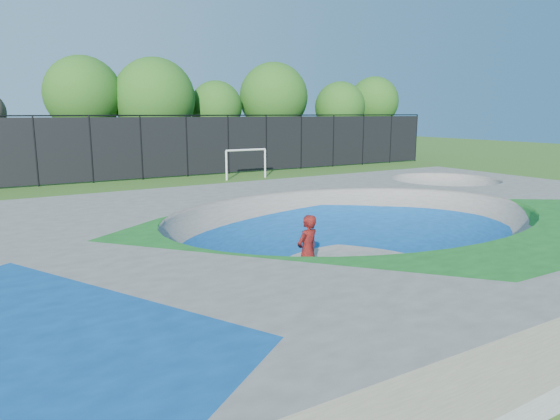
{
  "coord_description": "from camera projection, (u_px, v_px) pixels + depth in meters",
  "views": [
    {
      "loc": [
        -8.75,
        -10.38,
        4.14
      ],
      "look_at": [
        -0.69,
        3.0,
        1.1
      ],
      "focal_mm": 32.0,
      "sensor_mm": 36.0,
      "label": 1
    }
  ],
  "objects": [
    {
      "name": "skateboard",
      "position": [
        307.0,
        287.0,
        12.0
      ],
      "size": [
        0.8,
        0.5,
        0.05
      ],
      "primitive_type": "cube",
      "rotation": [
        0.0,
        0.0,
        0.4
      ],
      "color": "black",
      "rests_on": "ground"
    },
    {
      "name": "fence",
      "position": [
        141.0,
        146.0,
        31.21
      ],
      "size": [
        48.09,
        0.09,
        4.04
      ],
      "color": "black",
      "rests_on": "ground"
    },
    {
      "name": "treeline",
      "position": [
        120.0,
        99.0,
        35.02
      ],
      "size": [
        52.63,
        7.57,
        8.29
      ],
      "color": "#463023",
      "rests_on": "ground"
    },
    {
      "name": "skate_deck",
      "position": [
        357.0,
        238.0,
        13.81
      ],
      "size": [
        22.0,
        14.0,
        1.5
      ],
      "primitive_type": "cube",
      "color": "gray",
      "rests_on": "ground"
    },
    {
      "name": "soccer_goal",
      "position": [
        246.0,
        158.0,
        31.71
      ],
      "size": [
        2.89,
        0.12,
        1.91
      ],
      "color": "white",
      "rests_on": "ground"
    },
    {
      "name": "ground",
      "position": [
        356.0,
        264.0,
        13.95
      ],
      "size": [
        120.0,
        120.0,
        0.0
      ],
      "primitive_type": "plane",
      "color": "#325B19",
      "rests_on": "ground"
    },
    {
      "name": "skater",
      "position": [
        307.0,
        252.0,
        11.84
      ],
      "size": [
        0.75,
        0.6,
        1.8
      ],
      "primitive_type": "imported",
      "rotation": [
        0.0,
        0.0,
        3.43
      ],
      "color": "#B1160E",
      "rests_on": "ground"
    }
  ]
}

